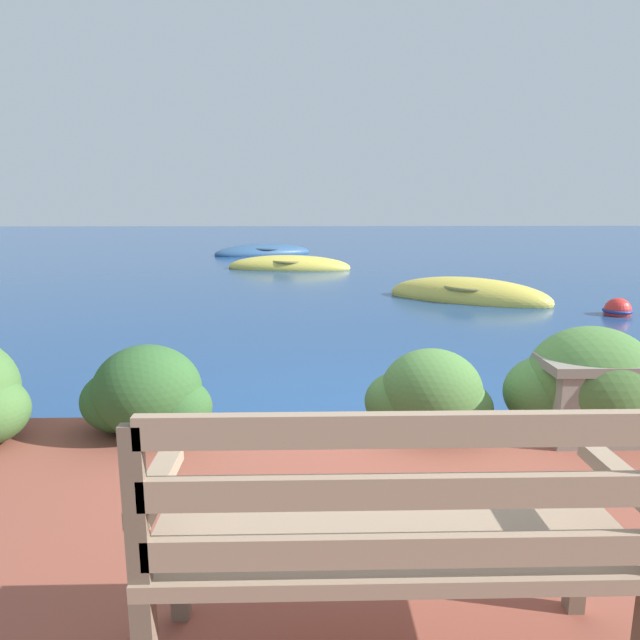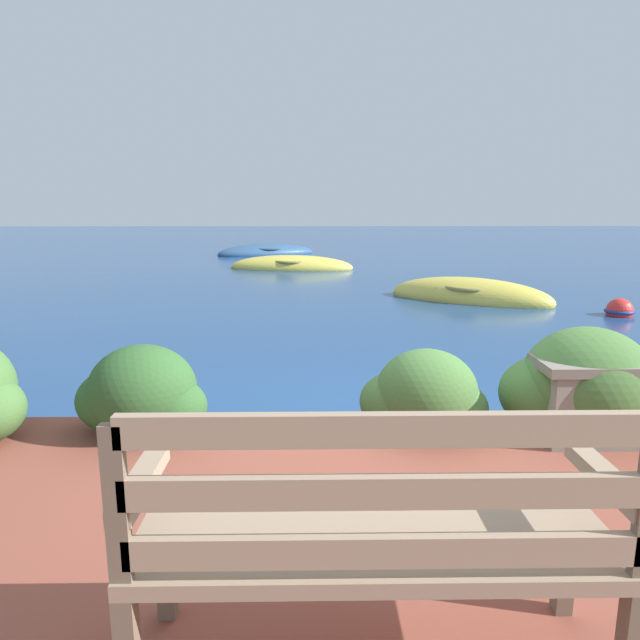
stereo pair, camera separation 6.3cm
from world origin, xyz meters
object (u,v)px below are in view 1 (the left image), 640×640
object	(u,v)px
rowboat_far	(263,253)
mooring_buoy	(618,311)
park_bench	(393,533)
rowboat_nearest	(468,297)
rowboat_mid	(289,267)

from	to	relation	value
rowboat_far	mooring_buoy	xyz separation A→B (m)	(6.20, -10.72, 0.01)
rowboat_far	park_bench	bearing A→B (deg)	-107.27
rowboat_far	rowboat_nearest	bearing A→B (deg)	-87.95
park_bench	rowboat_mid	bearing A→B (deg)	89.94
mooring_buoy	park_bench	bearing A→B (deg)	-123.14
rowboat_nearest	mooring_buoy	world-z (taller)	rowboat_nearest
park_bench	rowboat_far	bearing A→B (deg)	92.40
mooring_buoy	rowboat_nearest	bearing A→B (deg)	143.23
rowboat_mid	mooring_buoy	world-z (taller)	rowboat_mid
rowboat_mid	mooring_buoy	xyz separation A→B (m)	(5.22, -6.41, 0.02)
park_bench	rowboat_far	size ratio (longest dim) A/B	0.43
park_bench	rowboat_far	distance (m)	17.73
rowboat_nearest	rowboat_mid	world-z (taller)	rowboat_nearest
rowboat_nearest	rowboat_mid	xyz separation A→B (m)	(-3.30, 4.98, -0.01)
rowboat_nearest	rowboat_far	world-z (taller)	rowboat_nearest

